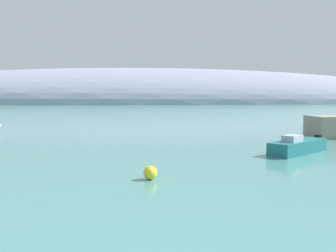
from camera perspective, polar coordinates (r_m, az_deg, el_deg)
distant_ridge at (r=196.99m, az=-4.48°, el=3.68°), size 356.64×85.05×38.41m
motorboat_teal_foreground at (r=24.22m, az=20.26°, el=-3.06°), size 5.01×4.36×1.23m
mooring_buoy_yellow at (r=15.60m, az=-2.87°, el=-7.54°), size 0.61×0.61×0.61m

